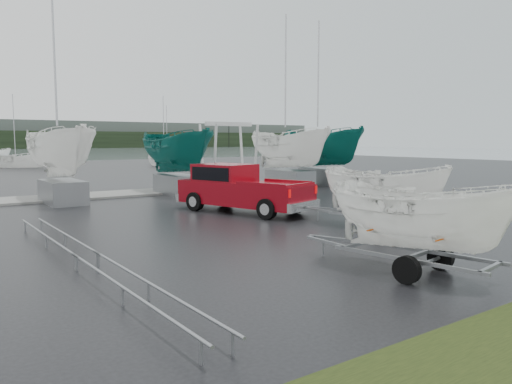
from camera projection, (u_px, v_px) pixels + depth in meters
name	position (u px, v px, depth m)	size (l,w,h in m)	color
ground_plane	(316.00, 222.00, 18.48)	(120.00, 120.00, 0.00)	black
dock	(166.00, 191.00, 29.05)	(30.00, 3.00, 0.12)	gray
pickup_truck	(238.00, 187.00, 20.98)	(3.66, 6.31, 1.99)	maroon
trailer_hitched	(385.00, 149.00, 16.82)	(2.17, 3.79, 5.01)	gray
trailer_parked	(420.00, 157.00, 10.93)	(1.92, 3.75, 4.88)	gray
boat_hoist	(229.00, 145.00, 31.26)	(3.30, 2.18, 4.12)	silver
keelboat_0	(60.00, 118.00, 23.40)	(2.53, 3.20, 10.70)	gray
keelboat_1	(177.00, 124.00, 27.12)	(2.46, 3.20, 7.63)	gray
keelboat_2	(290.00, 121.00, 31.37)	(2.65, 3.20, 10.83)	gray
keelboat_3	(323.00, 120.00, 33.35)	(2.72, 3.20, 10.90)	gray
mast_rack_0	(55.00, 235.00, 14.10)	(0.56, 6.50, 0.06)	gray
mast_rack_1	(136.00, 285.00, 9.23)	(0.56, 6.50, 0.06)	gray
moored_boat_1	(16.00, 167.00, 54.92)	(3.98, 3.97, 11.70)	white
moored_boat_2	(164.00, 166.00, 57.50)	(2.38, 2.44, 11.00)	white
moored_boat_3	(167.00, 160.00, 73.16)	(3.11, 3.09, 10.96)	white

